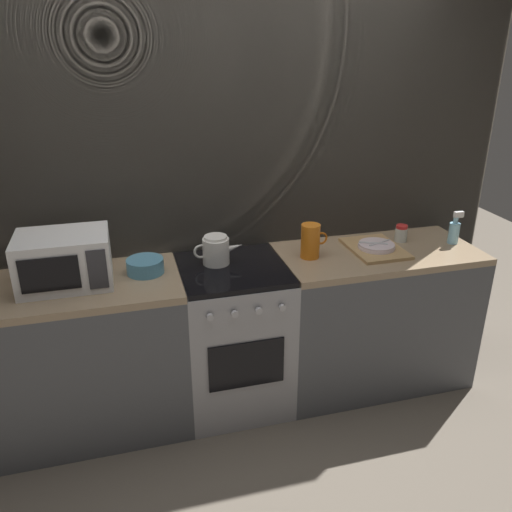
{
  "coord_description": "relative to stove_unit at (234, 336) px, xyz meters",
  "views": [
    {
      "loc": [
        -0.57,
        -2.6,
        2.09
      ],
      "look_at": [
        0.14,
        0.0,
        0.95
      ],
      "focal_mm": 36.62,
      "sensor_mm": 36.0,
      "label": 1
    }
  ],
  "objects": [
    {
      "name": "back_wall",
      "position": [
        0.0,
        0.32,
        0.75
      ],
      "size": [
        3.6,
        0.05,
        2.4
      ],
      "color": "#A39989",
      "rests_on": "ground_plane"
    },
    {
      "name": "stove_unit",
      "position": [
        0.0,
        0.0,
        0.0
      ],
      "size": [
        0.6,
        0.63,
        0.9
      ],
      "color": "#9E9EA3",
      "rests_on": "ground_plane"
    },
    {
      "name": "spray_bottle",
      "position": [
        1.4,
        -0.01,
        0.53
      ],
      "size": [
        0.08,
        0.06,
        0.2
      ],
      "color": "#8CCCE5",
      "rests_on": "counter_right"
    },
    {
      "name": "mixing_bowl",
      "position": [
        -0.47,
        0.05,
        0.49
      ],
      "size": [
        0.2,
        0.2,
        0.08
      ],
      "primitive_type": "cylinder",
      "color": "teal",
      "rests_on": "counter_left"
    },
    {
      "name": "microwave",
      "position": [
        -0.88,
        0.02,
        0.59
      ],
      "size": [
        0.46,
        0.35,
        0.27
      ],
      "color": "white",
      "rests_on": "counter_left"
    },
    {
      "name": "counter_left",
      "position": [
        -0.9,
        0.0,
        0.0
      ],
      "size": [
        1.2,
        0.6,
        0.9
      ],
      "color": "#515459",
      "rests_on": "ground_plane"
    },
    {
      "name": "dish_pile",
      "position": [
        0.88,
        0.01,
        0.47
      ],
      "size": [
        0.3,
        0.4,
        0.06
      ],
      "color": "tan",
      "rests_on": "counter_right"
    },
    {
      "name": "counter_right",
      "position": [
        0.9,
        0.0,
        0.0
      ],
      "size": [
        1.2,
        0.6,
        0.9
      ],
      "color": "#515459",
      "rests_on": "ground_plane"
    },
    {
      "name": "spice_jar",
      "position": [
        1.11,
        0.11,
        0.5
      ],
      "size": [
        0.08,
        0.08,
        0.1
      ],
      "color": "silver",
      "rests_on": "counter_right"
    },
    {
      "name": "ground_plane",
      "position": [
        0.0,
        0.0,
        -0.45
      ],
      "size": [
        8.0,
        8.0,
        0.0
      ],
      "primitive_type": "plane",
      "color": "#6B6054"
    },
    {
      "name": "pitcher",
      "position": [
        0.47,
        0.02,
        0.55
      ],
      "size": [
        0.16,
        0.11,
        0.2
      ],
      "color": "orange",
      "rests_on": "counter_right"
    },
    {
      "name": "kettle",
      "position": [
        -0.08,
        0.07,
        0.53
      ],
      "size": [
        0.28,
        0.15,
        0.17
      ],
      "color": "white",
      "rests_on": "stove_unit"
    }
  ]
}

